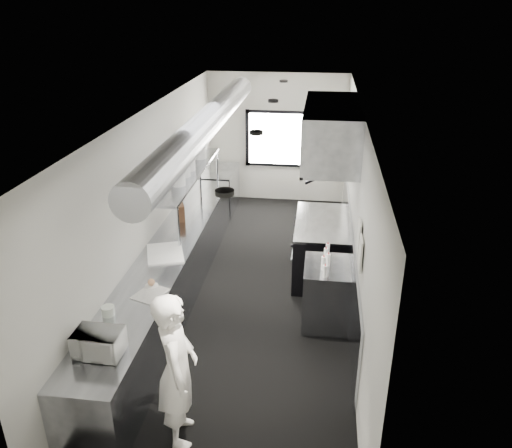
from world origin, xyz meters
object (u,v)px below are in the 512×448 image
(cutting_board, at_px, (165,253))
(knife_block, at_px, (181,212))
(plate_stack_a, at_px, (178,177))
(plate_stack_b, at_px, (183,167))
(range, at_px, (320,247))
(squeeze_bottle_c, at_px, (328,260))
(far_work_table, at_px, (219,190))
(pass_shelf, at_px, (189,174))
(deli_tub_a, at_px, (93,333))
(squeeze_bottle_b, at_px, (323,263))
(prep_counter, at_px, (170,276))
(small_plate, at_px, (152,286))
(squeeze_bottle_e, at_px, (328,249))
(squeeze_bottle_a, at_px, (325,271))
(squeeze_bottle_d, at_px, (326,254))
(bottle_station, at_px, (327,294))
(plate_stack_c, at_px, (188,160))
(exhaust_hood, at_px, (331,132))
(line_cook, at_px, (177,369))
(microwave, at_px, (99,343))
(plate_stack_d, at_px, (199,147))
(deli_tub_b, at_px, (108,311))

(cutting_board, distance_m, knife_block, 1.21)
(plate_stack_a, height_order, plate_stack_b, plate_stack_b)
(range, bearing_deg, squeeze_bottle_c, -85.93)
(far_work_table, bearing_deg, pass_shelf, -91.07)
(deli_tub_a, bearing_deg, squeeze_bottle_b, 36.82)
(prep_counter, height_order, knife_block, knife_block)
(squeeze_bottle_c, bearing_deg, small_plate, -159.26)
(squeeze_bottle_e, bearing_deg, squeeze_bottle_a, -92.98)
(knife_block, bearing_deg, squeeze_bottle_d, -46.88)
(deli_tub_a, distance_m, cutting_board, 1.98)
(bottle_station, distance_m, knife_block, 2.76)
(squeeze_bottle_b, height_order, squeeze_bottle_e, squeeze_bottle_b)
(pass_shelf, height_order, plate_stack_c, plate_stack_c)
(plate_stack_a, bearing_deg, squeeze_bottle_a, -31.01)
(exhaust_hood, bearing_deg, line_cook, -111.44)
(prep_counter, relative_size, squeeze_bottle_e, 35.91)
(cutting_board, distance_m, squeeze_bottle_e, 2.29)
(range, xyz_separation_m, bottle_station, (0.11, -1.40, -0.02))
(bottle_station, bearing_deg, exhaust_hood, 92.18)
(pass_shelf, relative_size, cutting_board, 4.57)
(plate_stack_a, bearing_deg, microwave, -89.53)
(prep_counter, bearing_deg, squeeze_bottle_d, -0.44)
(cutting_board, bearing_deg, far_work_table, 90.06)
(deli_tub_a, relative_size, cutting_board, 0.21)
(deli_tub_a, height_order, plate_stack_d, plate_stack_d)
(microwave, bearing_deg, squeeze_bottle_a, 40.52)
(far_work_table, relative_size, knife_block, 4.54)
(deli_tub_b, bearing_deg, squeeze_bottle_c, 31.11)
(range, height_order, bottle_station, range)
(squeeze_bottle_b, height_order, squeeze_bottle_c, squeeze_bottle_b)
(squeeze_bottle_c, bearing_deg, plate_stack_d, 133.02)
(squeeze_bottle_b, xyz_separation_m, squeeze_bottle_c, (0.06, 0.12, -0.01))
(squeeze_bottle_d, bearing_deg, far_work_table, 121.24)
(exhaust_hood, bearing_deg, microwave, -122.35)
(pass_shelf, relative_size, squeeze_bottle_e, 17.96)
(deli_tub_a, height_order, plate_stack_b, plate_stack_b)
(cutting_board, relative_size, knife_block, 2.48)
(line_cook, bearing_deg, squeeze_bottle_d, -44.33)
(range, xyz_separation_m, plate_stack_a, (-2.23, -0.34, 1.24))
(plate_stack_d, distance_m, squeeze_bottle_e, 3.29)
(knife_block, bearing_deg, plate_stack_b, 62.10)
(microwave, distance_m, plate_stack_b, 3.71)
(exhaust_hood, relative_size, deli_tub_b, 14.63)
(pass_shelf, xyz_separation_m, far_work_table, (0.04, 2.20, -1.09))
(plate_stack_a, bearing_deg, deli_tub_a, -92.89)
(deli_tub_a, xyz_separation_m, squeeze_bottle_a, (2.43, 1.60, 0.04))
(range, height_order, cutting_board, range)
(far_work_table, height_order, microwave, microwave)
(plate_stack_a, height_order, plate_stack_c, plate_stack_c)
(plate_stack_c, height_order, plate_stack_d, plate_stack_d)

